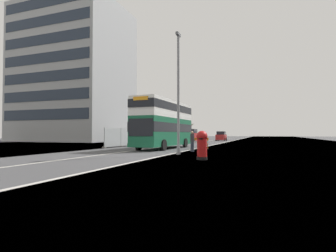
% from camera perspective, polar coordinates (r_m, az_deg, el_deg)
% --- Properties ---
extents(ground, '(140.00, 280.00, 0.10)m').
position_cam_1_polar(ground, '(17.99, -5.04, -6.64)').
color(ground, '#424244').
extents(double_decker_bus, '(3.05, 10.53, 4.82)m').
position_cam_1_polar(double_decker_bus, '(27.25, -0.75, 0.55)').
color(double_decker_bus, '#145638').
rests_on(double_decker_bus, ground).
extents(lamppost_foreground, '(0.29, 0.70, 8.96)m').
position_cam_1_polar(lamppost_foreground, '(19.67, 2.22, 6.31)').
color(lamppost_foreground, gray).
rests_on(lamppost_foreground, ground).
extents(red_pillar_postbox, '(0.65, 0.65, 1.69)m').
position_cam_1_polar(red_pillar_postbox, '(15.68, 7.28, -3.81)').
color(red_pillar_postbox, black).
rests_on(red_pillar_postbox, ground).
extents(roadworks_barrier, '(1.64, 0.83, 1.12)m').
position_cam_1_polar(roadworks_barrier, '(26.13, 6.91, -3.44)').
color(roadworks_barrier, orange).
rests_on(roadworks_barrier, ground).
extents(construction_site_fence, '(0.44, 27.40, 2.20)m').
position_cam_1_polar(construction_site_fence, '(40.98, -2.86, -2.28)').
color(construction_site_fence, '#A8AAAD').
rests_on(construction_site_fence, ground).
extents(car_oncoming_near, '(2.00, 4.55, 1.99)m').
position_cam_1_polar(car_oncoming_near, '(42.98, 2.53, -2.40)').
color(car_oncoming_near, slate).
rests_on(car_oncoming_near, ground).
extents(car_receding_mid, '(2.01, 4.44, 2.36)m').
position_cam_1_polar(car_receding_mid, '(50.28, 5.05, -2.10)').
color(car_receding_mid, maroon).
rests_on(car_receding_mid, ground).
extents(car_receding_far, '(2.00, 3.89, 1.98)m').
position_cam_1_polar(car_receding_far, '(57.58, 11.33, -2.19)').
color(car_receding_far, maroon).
rests_on(car_receding_far, ground).
extents(bare_tree_far_verge_near, '(3.01, 3.23, 4.89)m').
position_cam_1_polar(bare_tree_far_verge_near, '(57.26, -1.31, -0.61)').
color(bare_tree_far_verge_near, '#4C3D2D').
rests_on(bare_tree_far_verge_near, ground).
extents(bare_tree_far_verge_mid, '(2.23, 2.65, 4.17)m').
position_cam_1_polar(bare_tree_far_verge_mid, '(57.74, -3.30, -0.93)').
color(bare_tree_far_verge_mid, '#4C3D2D').
rests_on(bare_tree_far_verge_mid, ground).
extents(bare_tree_far_verge_far, '(2.23, 2.95, 4.67)m').
position_cam_1_polar(bare_tree_far_verge_far, '(83.36, 4.56, -1.06)').
color(bare_tree_far_verge_far, '#4C3D2D').
rests_on(bare_tree_far_verge_far, ground).
extents(pedestrian_at_kerb, '(0.34, 0.34, 1.73)m').
position_cam_1_polar(pedestrian_at_kerb, '(22.48, 5.22, -3.30)').
color(pedestrian_at_kerb, '#2D3342').
rests_on(pedestrian_at_kerb, ground).
extents(backdrop_office_block, '(20.51, 16.08, 27.05)m').
position_cam_1_polar(backdrop_office_block, '(59.20, -19.37, 10.16)').
color(backdrop_office_block, '#9EA0A3').
rests_on(backdrop_office_block, ground).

